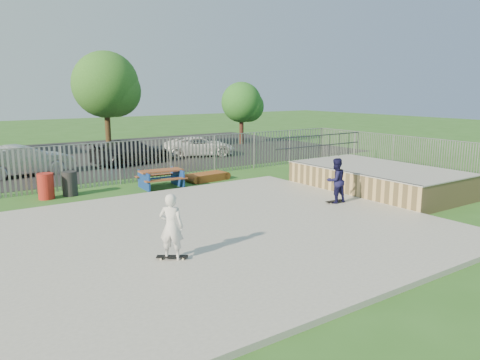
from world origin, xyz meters
TOP-DOWN VIEW (x-y plane):
  - ground at (0.00, 0.00)m, footprint 120.00×120.00m
  - concrete_slab at (0.00, 0.00)m, footprint 15.00×12.00m
  - quarter_pipe at (9.50, 1.04)m, footprint 5.50×7.05m
  - fence at (1.00, 4.59)m, footprint 26.04×16.02m
  - picnic_table at (2.22, 7.18)m, footprint 2.04×1.73m
  - funbox at (4.78, 7.40)m, footprint 1.90×1.06m
  - trash_bin_red at (-2.57, 7.83)m, footprint 0.63×0.63m
  - trash_bin_grey at (-1.61, 7.89)m, footprint 0.61×0.61m
  - parking_lot at (0.00, 19.00)m, footprint 40.00×18.00m
  - car_silver at (-2.24, 13.79)m, footprint 4.89×2.17m
  - car_dark at (3.68, 14.26)m, footprint 5.28×2.96m
  - car_white at (8.66, 14.88)m, footprint 5.09×3.55m
  - tree_mid at (4.27, 19.79)m, footprint 4.47×4.47m
  - tree_right at (14.90, 18.94)m, footprint 3.19×3.19m
  - skateboard_a at (6.13, 0.25)m, footprint 0.81×0.24m
  - skateboard_b at (-1.66, -1.60)m, footprint 0.77×0.62m
  - skater_navy at (6.13, 0.25)m, footprint 0.86×0.69m
  - skater_white at (-1.66, -1.60)m, footprint 0.73×0.73m

SIDE VIEW (x-z plane):
  - ground at x=0.00m, z-range 0.00..0.00m
  - parking_lot at x=0.00m, z-range 0.00..0.02m
  - concrete_slab at x=0.00m, z-range 0.00..0.15m
  - funbox at x=4.78m, z-range 0.00..0.37m
  - skateboard_a at x=6.13m, z-range 0.15..0.23m
  - skateboard_b at x=-1.66m, z-range 0.15..0.23m
  - picnic_table at x=2.22m, z-range 0.01..0.82m
  - trash_bin_grey at x=-1.61m, z-range 0.00..1.02m
  - trash_bin_red at x=-2.57m, z-range 0.00..1.05m
  - quarter_pipe at x=9.50m, z-range -0.54..1.65m
  - car_white at x=8.66m, z-range 0.02..1.31m
  - car_dark at x=3.68m, z-range 0.02..1.46m
  - car_silver at x=-2.24m, z-range 0.02..1.58m
  - fence at x=1.00m, z-range 0.00..2.00m
  - skater_navy at x=6.13m, z-range 0.15..1.86m
  - skater_white at x=-1.66m, z-range 0.15..1.86m
  - tree_right at x=14.90m, z-range 0.85..5.77m
  - tree_mid at x=4.27m, z-range 1.20..8.10m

